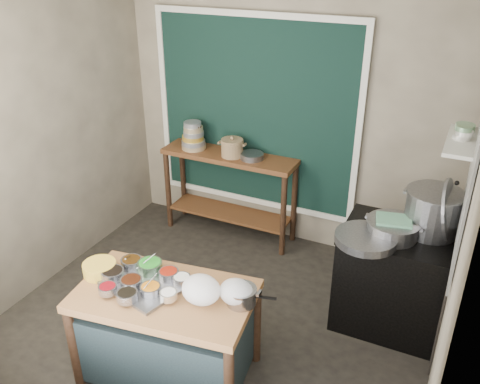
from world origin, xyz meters
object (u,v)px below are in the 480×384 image
at_px(steamer, 393,229).
at_px(stove_block, 395,281).
at_px(ceramic_crock, 232,149).
at_px(stock_pot, 433,212).
at_px(back_counter, 230,195).
at_px(yellow_basin, 100,269).
at_px(saucepan, 241,296).
at_px(utensil_cup, 197,146).
at_px(prep_table, 168,333).
at_px(condiment_tray, 142,285).

bearing_deg(steamer, stove_block, 45.35).
relative_size(ceramic_crock, stock_pot, 0.53).
distance_m(back_counter, ceramic_crock, 0.56).
bearing_deg(back_counter, yellow_basin, -91.17).
bearing_deg(yellow_basin, ceramic_crock, 87.28).
xyz_separation_m(saucepan, utensil_cup, (-1.40, 1.86, 0.18)).
bearing_deg(utensil_cup, stove_block, -16.97).
relative_size(back_counter, stock_pot, 3.20).
bearing_deg(prep_table, saucepan, 5.78).
bearing_deg(condiment_tray, yellow_basin, -179.32).
relative_size(saucepan, utensil_cup, 1.62).
xyz_separation_m(stove_block, utensil_cup, (-2.26, 0.69, 0.57)).
bearing_deg(yellow_basin, back_counter, 88.83).
height_order(saucepan, steamer, steamer).
xyz_separation_m(back_counter, stock_pot, (2.08, -0.61, 0.58)).
bearing_deg(yellow_basin, utensil_cup, 98.93).
distance_m(yellow_basin, steamer, 2.24).
xyz_separation_m(stove_block, saucepan, (-0.86, -1.17, 0.39)).
bearing_deg(stove_block, stock_pot, 33.98).
relative_size(back_counter, steamer, 3.46).
xyz_separation_m(back_counter, ceramic_crock, (0.05, -0.04, 0.56)).
xyz_separation_m(prep_table, ceramic_crock, (-0.45, 1.99, 0.66)).
height_order(prep_table, stove_block, stove_block).
distance_m(back_counter, utensil_cup, 0.63).
bearing_deg(stove_block, utensil_cup, 163.03).
bearing_deg(prep_table, stock_pot, 34.33).
height_order(stove_block, yellow_basin, stove_block).
distance_m(yellow_basin, stock_pot, 2.58).
xyz_separation_m(saucepan, ceramic_crock, (-0.99, 1.86, 0.22)).
bearing_deg(saucepan, stock_pot, 37.40).
xyz_separation_m(saucepan, stock_pot, (1.04, 1.29, 0.25)).
bearing_deg(saucepan, yellow_basin, 173.89).
xyz_separation_m(yellow_basin, saucepan, (1.08, 0.15, 0.01)).
bearing_deg(stock_pot, ceramic_crock, 164.21).
relative_size(prep_table, stove_block, 1.39).
bearing_deg(stove_block, saucepan, -126.31).
distance_m(condiment_tray, saucepan, 0.73).
xyz_separation_m(condiment_tray, saucepan, (0.71, 0.14, 0.05)).
distance_m(ceramic_crock, stock_pot, 2.10).
relative_size(stove_block, stock_pot, 1.98).
distance_m(stock_pot, steamer, 0.34).
bearing_deg(yellow_basin, stock_pot, 34.13).
bearing_deg(condiment_tray, back_counter, 99.14).
height_order(condiment_tray, stock_pot, stock_pot).
distance_m(back_counter, condiment_tray, 2.09).
xyz_separation_m(utensil_cup, stock_pot, (2.44, -0.57, 0.07)).
bearing_deg(stock_pot, back_counter, 163.67).
distance_m(condiment_tray, stock_pot, 2.28).
height_order(back_counter, steamer, steamer).
height_order(ceramic_crock, steamer, ceramic_crock).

